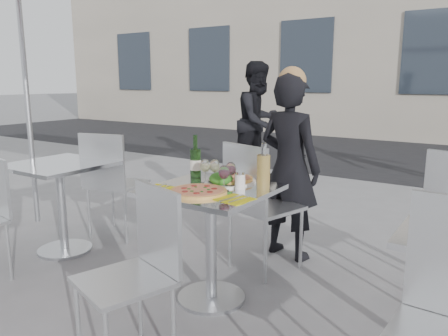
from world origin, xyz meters
The scene contains 21 objects.
ground centered at (0.00, 0.00, 0.00)m, with size 80.00×80.00×0.00m, color slate.
street_asphalt centered at (0.00, 6.50, 0.00)m, with size 24.00×5.00×0.00m, color black.
main_table centered at (0.00, 0.00, 0.54)m, with size 0.72×0.72×0.75m.
side_table_left centered at (-1.50, 0.00, 0.54)m, with size 0.72×0.72×0.75m.
chair_far centered at (0.03, 0.52, 0.57)m, with size 0.55×0.56×0.97m.
chair_near centered at (0.05, -0.68, 0.53)m, with size 0.51×0.52×0.89m.
side_chair_lfar centered at (-1.38, 0.43, 0.57)m, with size 0.53×0.54×0.96m.
woman_diner centered at (0.09, 0.95, 0.73)m, with size 0.53×0.35×1.46m, color black.
pedestrian_a centered at (-1.49, 3.32, 0.83)m, with size 0.81×0.63×1.67m, color black.
pizza_near centered at (0.01, -0.14, 0.76)m, with size 0.34×0.34×0.02m.
pizza_far centered at (0.02, 0.21, 0.77)m, with size 0.32×0.32×0.03m.
salad_plate centered at (0.02, 0.08, 0.79)m, with size 0.22×0.22×0.09m.
wine_bottle centered at (-0.25, 0.18, 0.86)m, with size 0.07×0.08×0.29m.
carafe centered at (0.31, 0.11, 0.87)m, with size 0.08×0.08×0.29m.
sugar_shaker centered at (0.16, 0.08, 0.80)m, with size 0.06×0.06×0.11m.
wineglass_white_a centered at (-0.10, 0.08, 0.86)m, with size 0.07×0.07×0.16m.
wineglass_white_b centered at (-0.05, 0.11, 0.86)m, with size 0.07×0.07×0.16m.
wineglass_red_a centered at (0.11, -0.02, 0.86)m, with size 0.07×0.07×0.16m.
wineglass_red_b centered at (0.09, 0.09, 0.86)m, with size 0.07×0.07×0.16m.
napkin_left centered at (-0.26, -0.20, 0.75)m, with size 0.18×0.20×0.01m.
napkin_right centered at (0.27, -0.15, 0.75)m, with size 0.21×0.21×0.01m.
Camera 1 is at (1.51, -2.15, 1.41)m, focal length 35.00 mm.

